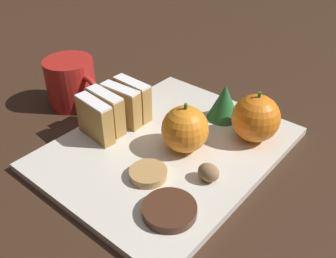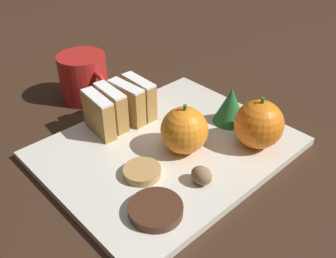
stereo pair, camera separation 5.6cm
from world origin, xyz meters
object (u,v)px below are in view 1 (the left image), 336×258
object	(u,v)px
orange_near	(185,129)
coffee_mug	(70,83)
walnut	(208,172)
orange_far	(256,118)
chocolate_cookie	(169,210)

from	to	relation	value
orange_near	coffee_mug	size ratio (longest dim) A/B	0.66
orange_near	walnut	world-z (taller)	orange_near
orange_far	chocolate_cookie	world-z (taller)	orange_far
orange_far	chocolate_cookie	distance (m)	0.21
walnut	coffee_mug	distance (m)	0.32
orange_far	walnut	distance (m)	0.13
walnut	orange_near	bearing A→B (deg)	152.87
orange_far	chocolate_cookie	bearing A→B (deg)	-90.04
orange_near	chocolate_cookie	distance (m)	0.14
walnut	chocolate_cookie	world-z (taller)	walnut
orange_near	coffee_mug	world-z (taller)	orange_near
orange_far	chocolate_cookie	size ratio (longest dim) A/B	1.21
orange_near	walnut	size ratio (longest dim) A/B	2.56
orange_far	walnut	size ratio (longest dim) A/B	2.68
chocolate_cookie	orange_near	bearing A→B (deg)	119.85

